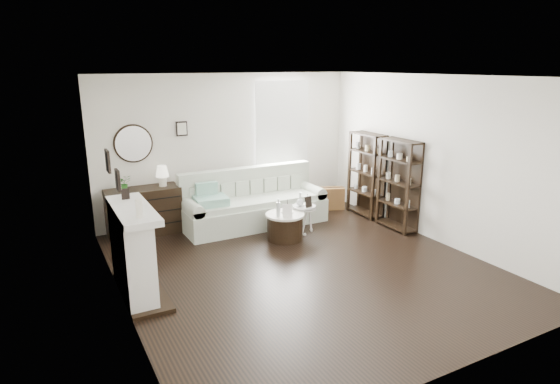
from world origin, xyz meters
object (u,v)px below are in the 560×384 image
dresser (144,211)px  pedestal_table (304,208)px  sofa (253,206)px  drum_table (285,226)px

dresser → pedestal_table: (2.46, -1.25, 0.05)m
dresser → pedestal_table: size_ratio=2.46×
sofa → drum_table: 0.99m
sofa → dresser: bearing=168.3°
dresser → pedestal_table: 2.76m
drum_table → pedestal_table: size_ratio=1.31×
sofa → pedestal_table: size_ratio=5.24×
pedestal_table → dresser: bearing=152.9°
drum_table → pedestal_table: pedestal_table is taller
drum_table → sofa: bearing=97.7°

